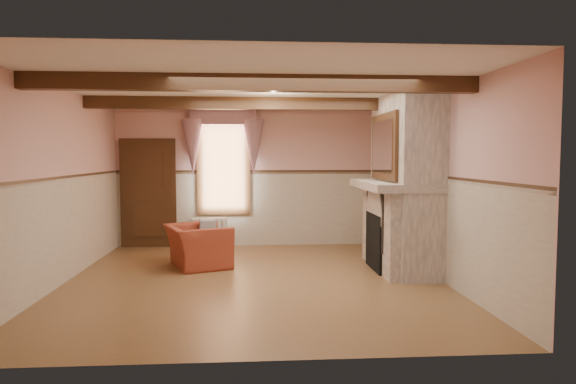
{
  "coord_description": "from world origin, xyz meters",
  "views": [
    {
      "loc": [
        -0.03,
        -7.45,
        1.82
      ],
      "look_at": [
        0.55,
        0.8,
        1.24
      ],
      "focal_mm": 32.0,
      "sensor_mm": 36.0,
      "label": 1
    }
  ],
  "objects": [
    {
      "name": "wall_back",
      "position": [
        0.0,
        3.0,
        1.4
      ],
      "size": [
        5.5,
        0.02,
        2.8
      ],
      "primitive_type": "cube",
      "color": "#CF978F",
      "rests_on": "floor"
    },
    {
      "name": "door",
      "position": [
        -2.1,
        2.94,
        1.05
      ],
      "size": [
        1.1,
        0.1,
        2.1
      ],
      "primitive_type": "cube",
      "color": "black",
      "rests_on": "floor"
    },
    {
      "name": "ceiling",
      "position": [
        0.0,
        0.0,
        2.8
      ],
      "size": [
        5.5,
        6.0,
        0.01
      ],
      "primitive_type": "cube",
      "color": "silver",
      "rests_on": "wall_back"
    },
    {
      "name": "chair_rail",
      "position": [
        0.0,
        0.0,
        1.5
      ],
      "size": [
        5.5,
        6.0,
        0.08
      ],
      "primitive_type": null,
      "color": "black",
      "rests_on": "wainscot"
    },
    {
      "name": "ceiling_beam_back",
      "position": [
        0.0,
        1.2,
        2.7
      ],
      "size": [
        5.5,
        0.18,
        0.2
      ],
      "primitive_type": "cube",
      "color": "black",
      "rests_on": "ceiling"
    },
    {
      "name": "ceiling_beam_front",
      "position": [
        0.0,
        -1.2,
        2.7
      ],
      "size": [
        5.5,
        0.18,
        0.2
      ],
      "primitive_type": "cube",
      "color": "black",
      "rests_on": "ceiling"
    },
    {
      "name": "wall_front",
      "position": [
        0.0,
        -3.0,
        1.4
      ],
      "size": [
        5.5,
        0.02,
        2.8
      ],
      "primitive_type": "cube",
      "color": "#CF978F",
      "rests_on": "floor"
    },
    {
      "name": "oil_lamp",
      "position": [
        2.24,
        1.14,
        1.56
      ],
      "size": [
        0.11,
        0.11,
        0.28
      ],
      "primitive_type": "cylinder",
      "color": "#B98134",
      "rests_on": "mantel"
    },
    {
      "name": "wall_right",
      "position": [
        2.75,
        0.0,
        1.4
      ],
      "size": [
        0.02,
        6.0,
        2.8
      ],
      "primitive_type": "cube",
      "color": "#CF978F",
      "rests_on": "floor"
    },
    {
      "name": "window",
      "position": [
        -0.6,
        2.97,
        1.65
      ],
      "size": [
        1.06,
        0.08,
        2.02
      ],
      "primitive_type": "cube",
      "color": "white",
      "rests_on": "wall_back"
    },
    {
      "name": "jar_yellow",
      "position": [
        2.24,
        0.08,
        1.48
      ],
      "size": [
        0.06,
        0.06,
        0.12
      ],
      "primitive_type": "cylinder",
      "color": "yellow",
      "rests_on": "mantel"
    },
    {
      "name": "window_drapes",
      "position": [
        -0.6,
        2.88,
        2.25
      ],
      "size": [
        1.3,
        0.14,
        1.4
      ],
      "primitive_type": "cube",
      "color": "gray",
      "rests_on": "wall_back"
    },
    {
      "name": "side_table",
      "position": [
        -0.81,
        1.24,
        0.28
      ],
      "size": [
        0.63,
        0.63,
        0.55
      ],
      "primitive_type": "cylinder",
      "rotation": [
        0.0,
        0.0,
        -0.15
      ],
      "color": "brown",
      "rests_on": "floor"
    },
    {
      "name": "bowl",
      "position": [
        2.24,
        0.83,
        1.46
      ],
      "size": [
        0.34,
        0.34,
        0.08
      ],
      "primitive_type": "imported",
      "color": "brown",
      "rests_on": "mantel"
    },
    {
      "name": "fireplace",
      "position": [
        2.42,
        0.6,
        1.4
      ],
      "size": [
        0.85,
        2.0,
        2.8
      ],
      "primitive_type": "cube",
      "color": "gray",
      "rests_on": "floor"
    },
    {
      "name": "mantel",
      "position": [
        2.24,
        0.6,
        1.36
      ],
      "size": [
        1.05,
        2.05,
        0.12
      ],
      "primitive_type": "cube",
      "color": "gray",
      "rests_on": "fireplace"
    },
    {
      "name": "floor",
      "position": [
        0.0,
        0.0,
        0.0
      ],
      "size": [
        5.5,
        6.0,
        0.01
      ],
      "primitive_type": "cube",
      "color": "brown",
      "rests_on": "ground"
    },
    {
      "name": "wainscot",
      "position": [
        0.0,
        0.0,
        0.75
      ],
      "size": [
        5.5,
        6.0,
        1.5
      ],
      "primitive_type": null,
      "color": "beige",
      "rests_on": "floor"
    },
    {
      "name": "firebox",
      "position": [
        2.0,
        0.6,
        0.45
      ],
      "size": [
        0.2,
        0.95,
        0.9
      ],
      "primitive_type": "cube",
      "color": "black",
      "rests_on": "floor"
    },
    {
      "name": "mantel_clock",
      "position": [
        2.24,
        1.19,
        1.52
      ],
      "size": [
        0.14,
        0.24,
        0.2
      ],
      "primitive_type": "cube",
      "color": "black",
      "rests_on": "mantel"
    },
    {
      "name": "candle_red",
      "position": [
        2.24,
        0.06,
        1.5
      ],
      "size": [
        0.06,
        0.06,
        0.16
      ],
      "primitive_type": "cylinder",
      "color": "#9A2912",
      "rests_on": "mantel"
    },
    {
      "name": "armchair",
      "position": [
        -0.92,
        0.99,
        0.35
      ],
      "size": [
        1.25,
        1.33,
        0.69
      ],
      "primitive_type": "imported",
      "rotation": [
        0.0,
        0.0,
        1.94
      ],
      "color": "maroon",
      "rests_on": "floor"
    },
    {
      "name": "radiator",
      "position": [
        -0.88,
        2.7,
        0.3
      ],
      "size": [
        0.72,
        0.34,
        0.6
      ],
      "primitive_type": "cube",
      "rotation": [
        0.0,
        0.0,
        0.24
      ],
      "color": "silver",
      "rests_on": "floor"
    },
    {
      "name": "overmantel_mirror",
      "position": [
        2.06,
        0.6,
        1.97
      ],
      "size": [
        0.06,
        1.44,
        1.04
      ],
      "primitive_type": "cube",
      "color": "silver",
      "rests_on": "fireplace"
    },
    {
      "name": "book_stack",
      "position": [
        -0.78,
        1.22,
        0.65
      ],
      "size": [
        0.31,
        0.36,
        0.2
      ],
      "primitive_type": "cube",
      "rotation": [
        0.0,
        0.0,
        0.16
      ],
      "color": "#B7AD8C",
      "rests_on": "side_table"
    },
    {
      "name": "wall_left",
      "position": [
        -2.75,
        0.0,
        1.4
      ],
      "size": [
        0.02,
        6.0,
        2.8
      ],
      "primitive_type": "cube",
      "color": "#CF978F",
      "rests_on": "floor"
    }
  ]
}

